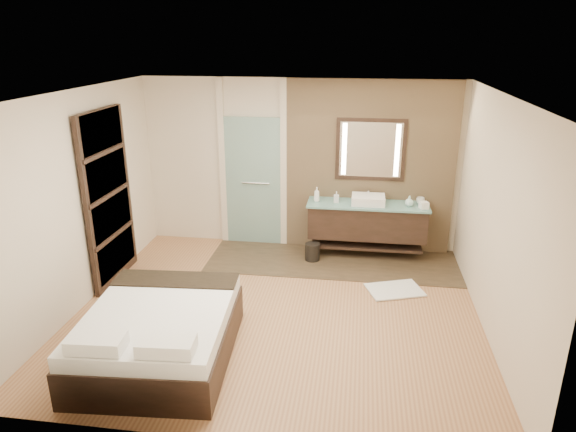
% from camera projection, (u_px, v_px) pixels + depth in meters
% --- Properties ---
extents(floor, '(5.00, 5.00, 0.00)m').
position_uv_depth(floor, '(278.00, 311.00, 6.51)').
color(floor, '#955E3E').
rests_on(floor, ground).
extents(tile_strip, '(3.80, 1.30, 0.01)m').
position_uv_depth(tile_strip, '(332.00, 261.00, 7.92)').
color(tile_strip, '#33281C').
rests_on(tile_strip, floor).
extents(stone_wall, '(2.60, 0.08, 2.70)m').
position_uv_depth(stone_wall, '(369.00, 168.00, 7.97)').
color(stone_wall, tan).
rests_on(stone_wall, floor).
extents(vanity, '(1.85, 0.55, 0.88)m').
position_uv_depth(vanity, '(367.00, 221.00, 7.96)').
color(vanity, black).
rests_on(vanity, stone_wall).
extents(mirror_unit, '(1.06, 0.04, 0.96)m').
position_uv_depth(mirror_unit, '(371.00, 150.00, 7.82)').
color(mirror_unit, black).
rests_on(mirror_unit, stone_wall).
extents(frosted_door, '(1.10, 0.12, 2.70)m').
position_uv_depth(frosted_door, '(253.00, 176.00, 8.28)').
color(frosted_door, '#BBECE2').
rests_on(frosted_door, floor).
extents(shoji_partition, '(0.06, 1.20, 2.40)m').
position_uv_depth(shoji_partition, '(109.00, 198.00, 6.99)').
color(shoji_partition, black).
rests_on(shoji_partition, floor).
extents(bed, '(1.62, 1.96, 0.72)m').
position_uv_depth(bed, '(160.00, 333.00, 5.48)').
color(bed, black).
rests_on(bed, floor).
extents(bath_mat, '(0.85, 0.71, 0.02)m').
position_uv_depth(bath_mat, '(395.00, 290.00, 7.01)').
color(bath_mat, white).
rests_on(bath_mat, floor).
extents(waste_bin, '(0.28, 0.28, 0.28)m').
position_uv_depth(waste_bin, '(312.00, 252.00, 7.91)').
color(waste_bin, black).
rests_on(waste_bin, floor).
extents(tissue_box, '(0.15, 0.15, 0.10)m').
position_uv_depth(tissue_box, '(424.00, 205.00, 7.62)').
color(tissue_box, white).
rests_on(tissue_box, vanity).
extents(soap_bottle_a, '(0.11, 0.11, 0.22)m').
position_uv_depth(soap_bottle_a, '(317.00, 194.00, 7.93)').
color(soap_bottle_a, white).
rests_on(soap_bottle_a, vanity).
extents(soap_bottle_b, '(0.08, 0.08, 0.17)m').
position_uv_depth(soap_bottle_b, '(336.00, 197.00, 7.88)').
color(soap_bottle_b, '#B2B2B2').
rests_on(soap_bottle_b, vanity).
extents(soap_bottle_c, '(0.15, 0.15, 0.16)m').
position_uv_depth(soap_bottle_c, '(409.00, 201.00, 7.71)').
color(soap_bottle_c, silver).
rests_on(soap_bottle_c, vanity).
extents(cup, '(0.16, 0.16, 0.10)m').
position_uv_depth(cup, '(420.00, 201.00, 7.84)').
color(cup, silver).
rests_on(cup, vanity).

